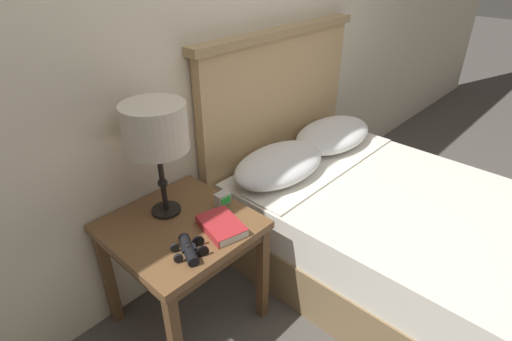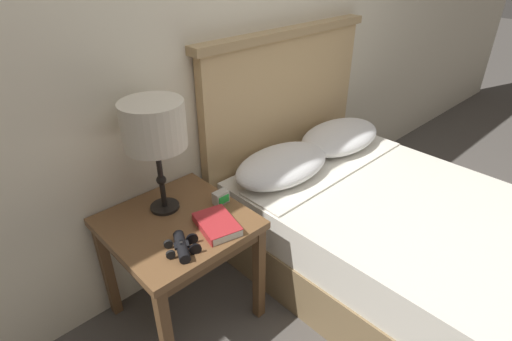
# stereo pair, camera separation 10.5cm
# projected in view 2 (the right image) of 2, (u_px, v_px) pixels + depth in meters

# --- Properties ---
(ground_plane) EXTENTS (20.00, 20.00, 0.00)m
(ground_plane) POSITION_uv_depth(u_px,v_px,m) (351.00, 312.00, 2.03)
(ground_plane) COLOR #514C47
(ground_plane) RESTS_ON ground
(wall_back) EXTENTS (8.00, 0.06, 2.60)m
(wall_back) POSITION_uv_depth(u_px,v_px,m) (228.00, 20.00, 1.94)
(wall_back) COLOR beige
(wall_back) RESTS_ON ground_plane
(nightstand) EXTENTS (0.58, 0.58, 0.58)m
(nightstand) POSITION_uv_depth(u_px,v_px,m) (178.00, 234.00, 1.78)
(nightstand) COLOR brown
(nightstand) RESTS_ON ground_plane
(bed) EXTENTS (1.28, 1.93, 1.23)m
(bed) POSITION_uv_depth(u_px,v_px,m) (400.00, 236.00, 2.08)
(bed) COLOR olive
(bed) RESTS_ON ground_plane
(table_lamp) EXTENTS (0.26, 0.26, 0.51)m
(table_lamp) POSITION_uv_depth(u_px,v_px,m) (154.00, 127.00, 1.62)
(table_lamp) COLOR black
(table_lamp) RESTS_ON nightstand
(book_on_nightstand) EXTENTS (0.19, 0.24, 0.04)m
(book_on_nightstand) POSITION_uv_depth(u_px,v_px,m) (217.00, 225.00, 1.68)
(book_on_nightstand) COLOR silver
(book_on_nightstand) RESTS_ON nightstand
(binoculars_pair) EXTENTS (0.16, 0.16, 0.05)m
(binoculars_pair) POSITION_uv_depth(u_px,v_px,m) (182.00, 246.00, 1.56)
(binoculars_pair) COLOR black
(binoculars_pair) RESTS_ON nightstand
(alarm_clock) EXTENTS (0.07, 0.05, 0.06)m
(alarm_clock) POSITION_uv_depth(u_px,v_px,m) (221.00, 198.00, 1.84)
(alarm_clock) COLOR #B7B2A8
(alarm_clock) RESTS_ON nightstand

